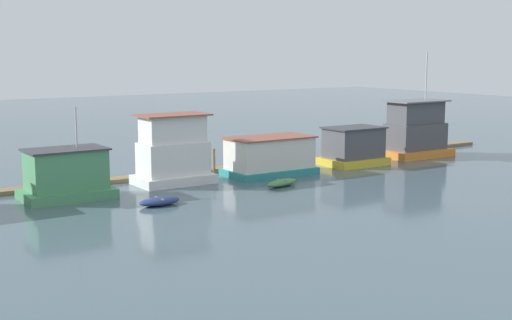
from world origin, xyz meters
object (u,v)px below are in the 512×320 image
object	(u,v)px
houseboat_yellow	(354,147)
dinghy_navy	(160,201)
mooring_post_centre	(214,161)
dinghy_green	(282,183)
houseboat_teal	(270,156)
houseboat_orange	(415,132)
mooring_post_near_right	(180,165)
mooring_post_far_left	(394,144)
houseboat_white	(173,152)
houseboat_green	(66,175)

from	to	relation	value
houseboat_yellow	dinghy_navy	size ratio (longest dim) A/B	1.89
houseboat_yellow	mooring_post_centre	bearing A→B (deg)	167.17
dinghy_green	mooring_post_centre	bearing A→B (deg)	101.05
houseboat_teal	houseboat_yellow	size ratio (longest dim) A/B	1.34
houseboat_orange	dinghy_navy	size ratio (longest dim) A/B	3.43
mooring_post_centre	mooring_post_near_right	bearing A→B (deg)	180.00
mooring_post_centre	dinghy_green	bearing A→B (deg)	-78.95
houseboat_teal	mooring_post_far_left	size ratio (longest dim) A/B	3.59
houseboat_orange	dinghy_navy	xyz separation A→B (m)	(-29.49, -6.24, -2.05)
houseboat_orange	houseboat_yellow	bearing A→B (deg)	-175.03
mooring_post_near_right	mooring_post_far_left	distance (m)	23.07
houseboat_white	houseboat_yellow	xyz separation A→B (m)	(17.02, -0.78, -0.78)
houseboat_green	houseboat_white	world-z (taller)	houseboat_green
houseboat_teal	mooring_post_centre	distance (m)	4.52
houseboat_teal	houseboat_white	bearing A→B (deg)	174.92
mooring_post_centre	mooring_post_far_left	bearing A→B (deg)	0.00
houseboat_white	houseboat_orange	size ratio (longest dim) A/B	0.59
houseboat_yellow	mooring_post_centre	world-z (taller)	houseboat_yellow
houseboat_green	dinghy_green	xyz separation A→B (m)	(14.58, -4.42, -1.32)
houseboat_white	mooring_post_centre	bearing A→B (deg)	23.58
houseboat_green	houseboat_orange	distance (m)	33.75
houseboat_yellow	houseboat_orange	distance (m)	8.30
houseboat_teal	houseboat_orange	distance (m)	17.08
houseboat_teal	mooring_post_centre	xyz separation A→B (m)	(-3.55, 2.77, -0.46)
houseboat_white	mooring_post_centre	size ratio (longest dim) A/B	2.77
dinghy_green	mooring_post_centre	world-z (taller)	mooring_post_centre
houseboat_green	houseboat_yellow	distance (m)	25.50
houseboat_yellow	houseboat_orange	world-z (taller)	houseboat_orange
houseboat_white	mooring_post_centre	world-z (taller)	houseboat_white
houseboat_white	houseboat_orange	xyz separation A→B (m)	(25.26, -0.06, -0.03)
mooring_post_near_right	houseboat_white	bearing A→B (deg)	-128.05
houseboat_yellow	mooring_post_centre	size ratio (longest dim) A/B	2.61
houseboat_green	mooring_post_near_right	size ratio (longest dim) A/B	3.15
dinghy_navy	houseboat_teal	bearing A→B (deg)	24.11
houseboat_teal	dinghy_navy	bearing A→B (deg)	-155.89
houseboat_green	mooring_post_centre	bearing A→B (deg)	12.75
dinghy_navy	houseboat_green	bearing A→B (deg)	128.38
houseboat_yellow	houseboat_white	bearing A→B (deg)	177.39
houseboat_orange	houseboat_teal	bearing A→B (deg)	-177.75
houseboat_green	houseboat_teal	size ratio (longest dim) A/B	0.86
houseboat_orange	mooring_post_near_right	bearing A→B (deg)	174.94
mooring_post_far_left	mooring_post_near_right	bearing A→B (deg)	180.00
houseboat_teal	mooring_post_near_right	world-z (taller)	houseboat_teal
dinghy_navy	mooring_post_near_right	size ratio (longest dim) A/B	1.45
houseboat_orange	mooring_post_near_right	world-z (taller)	houseboat_orange
dinghy_green	mooring_post_near_right	size ratio (longest dim) A/B	1.70
houseboat_white	houseboat_orange	bearing A→B (deg)	-0.14
houseboat_white	dinghy_green	bearing A→B (deg)	-41.22
dinghy_green	dinghy_navy	bearing A→B (deg)	-174.78
houseboat_white	dinghy_navy	xyz separation A→B (m)	(-4.23, -6.30, -2.08)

